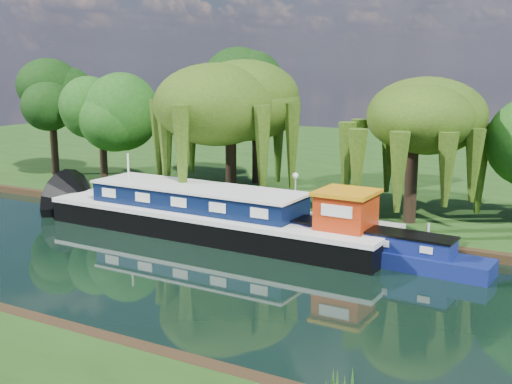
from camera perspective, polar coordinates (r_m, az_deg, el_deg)
The scene contains 13 objects.
ground at distance 30.16m, azimuth -6.26°, elevation -6.79°, with size 120.00×120.00×0.00m, color black.
far_bank at distance 60.32m, azimuth 12.90°, elevation 2.41°, with size 120.00×52.00×0.45m, color #19370F.
dutch_barge at distance 35.49m, azimuth -3.58°, elevation -2.16°, with size 20.44×4.96×4.30m.
narrowboat at distance 31.60m, azimuth 9.95°, elevation -4.89°, with size 11.82×2.63×1.71m.
red_dinghy at distance 39.42m, azimuth -7.84°, elevation -2.46°, with size 2.10×2.94×0.61m, color #9F280B.
willow_left at distance 40.96m, azimuth -2.28°, elevation 7.68°, with size 7.20×7.20×8.62m.
willow_right at distance 36.79m, azimuth 13.83°, elevation 5.49°, with size 6.01×6.01×7.32m.
tree_far_left at distance 48.75m, azimuth -13.58°, elevation 7.00°, with size 4.93×4.93×7.94m.
tree_far_back at distance 54.19m, azimuth -17.72°, elevation 7.61°, with size 4.96×4.96×8.35m.
tree_far_mid at distance 47.84m, azimuth 0.03°, elevation 8.30°, with size 5.61×5.61×9.18m.
lamppost at distance 38.09m, azimuth 3.51°, elevation 0.86°, with size 0.36×0.36×2.56m.
mooring_posts at distance 37.01m, azimuth 0.67°, elevation -1.75°, with size 19.16×0.16×1.00m.
reeds_near at distance 20.53m, azimuth -2.89°, elevation -14.12°, with size 33.70×1.50×1.10m.
Camera 1 is at (16.85, -23.18, 9.41)m, focal length 45.00 mm.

